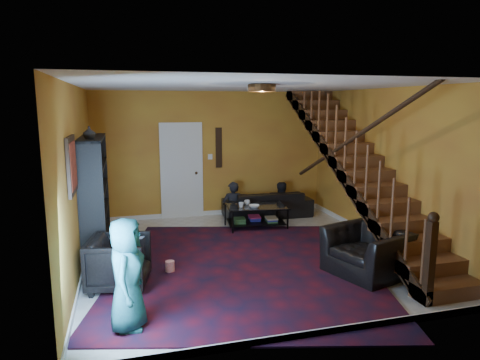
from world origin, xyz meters
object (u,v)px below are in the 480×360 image
Objects in this scene: coffee_table at (256,215)px; armchair_left at (119,263)px; armchair_right at (367,252)px; sofa at (267,204)px; bookshelf at (96,200)px.

armchair_left is at bearing -139.40° from coffee_table.
armchair_right reaches higher than coffee_table.
sofa reaches higher than coffee_table.
armchair_left is 0.75× the size of armchair_right.
sofa is (3.58, 1.70, -0.68)m from bookshelf.
sofa is 1.53× the size of coffee_table.
bookshelf reaches higher than armchair_right.
bookshelf reaches higher than coffee_table.
sofa is at bearing 57.09° from coffee_table.
bookshelf is 3.25m from coffee_table.
bookshelf reaches higher than sofa.
coffee_table is at bearing 58.22° from sofa.
sofa is 4.49m from armchair_left.
bookshelf is at bearing 26.55° from sofa.
bookshelf is at bearing -163.74° from coffee_table.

